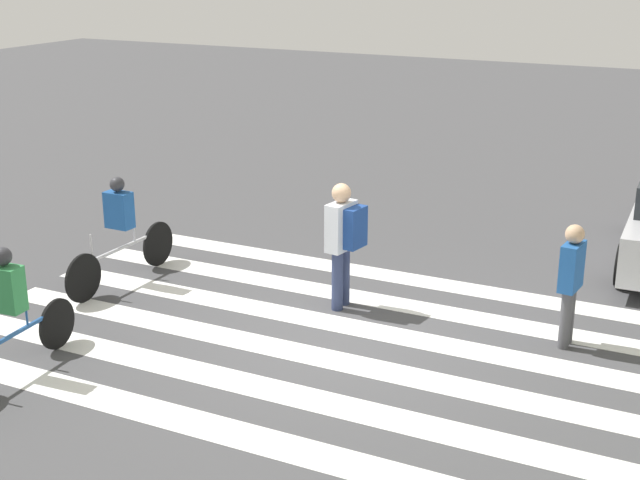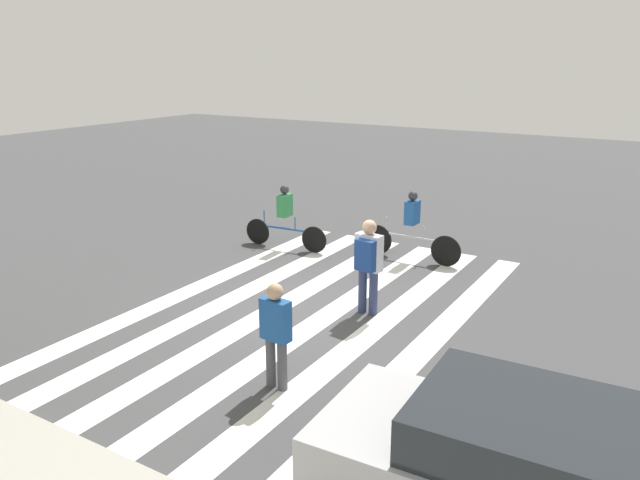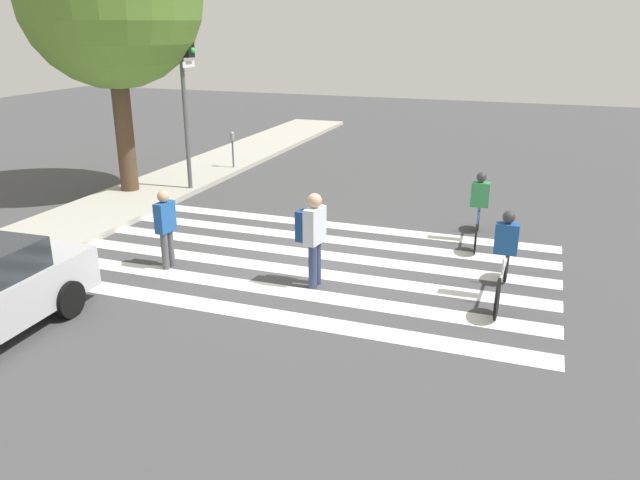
% 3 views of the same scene
% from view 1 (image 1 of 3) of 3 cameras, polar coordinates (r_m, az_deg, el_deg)
% --- Properties ---
extents(ground_plane, '(60.00, 60.00, 0.00)m').
position_cam_1_polar(ground_plane, '(11.59, 1.53, -6.61)').
color(ground_plane, '#444447').
extents(crosswalk_stripes, '(5.61, 10.00, 0.01)m').
position_cam_1_polar(crosswalk_stripes, '(11.59, 1.53, -6.59)').
color(crosswalk_stripes, white).
rests_on(crosswalk_stripes, ground_plane).
extents(pedestrian_adult_blue_shirt, '(0.47, 0.25, 1.62)m').
position_cam_1_polar(pedestrian_adult_blue_shirt, '(11.63, 15.75, -2.37)').
color(pedestrian_adult_blue_shirt, '#4C4C51').
rests_on(pedestrian_adult_blue_shirt, ground_plane).
extents(pedestrian_adult_yellow_jacket, '(0.53, 0.46, 1.81)m').
position_cam_1_polar(pedestrian_adult_yellow_jacket, '(12.34, 1.55, 0.25)').
color(pedestrian_adult_yellow_jacket, navy).
rests_on(pedestrian_adult_yellow_jacket, ground_plane).
extents(cyclist_mid_street, '(2.46, 0.40, 1.66)m').
position_cam_1_polar(cyclist_mid_street, '(13.65, -12.66, 0.76)').
color(cyclist_mid_street, black).
rests_on(cyclist_mid_street, ground_plane).
extents(cyclist_near_curb, '(2.28, 0.42, 1.61)m').
position_cam_1_polar(cyclist_near_curb, '(11.05, -19.32, -4.11)').
color(cyclist_near_curb, black).
rests_on(cyclist_near_curb, ground_plane).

